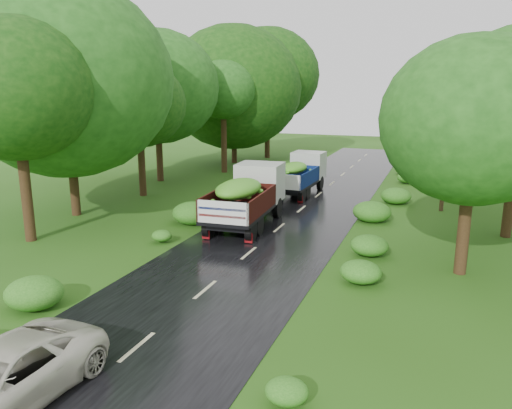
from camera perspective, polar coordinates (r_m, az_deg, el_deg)
The scene contains 10 objects.
ground at distance 13.80m, azimuth -13.45°, elevation -15.60°, with size 120.00×120.00×0.00m, color #22450E.
road at distance 17.73m, azimuth -4.39°, elevation -8.51°, with size 6.50×80.00×0.02m, color black.
road_lines at distance 18.57m, azimuth -3.08°, elevation -7.42°, with size 0.12×69.60×0.00m.
truck_near at distance 24.15m, azimuth -0.89°, elevation 1.27°, with size 2.67×6.65×2.74m.
truck_far at distance 31.50m, azimuth 5.09°, elevation 3.73°, with size 2.26×5.87×2.43m.
car at distance 12.20m, azimuth -27.25°, elevation -17.27°, with size 2.18×4.73×1.32m, color beige.
utility_pole at distance 28.33m, azimuth 21.06°, elevation 7.63°, with size 1.37×0.64×8.19m.
trees_left at distance 36.22m, azimuth -8.03°, elevation 13.27°, with size 7.51×32.54×9.62m.
trees_right at distance 31.51m, azimuth 25.16°, elevation 10.56°, with size 6.65×31.55×8.04m.
shrubs at distance 25.68m, azimuth 4.04°, elevation -0.79°, with size 11.90×44.00×0.70m.
Camera 1 is at (7.00, -9.90, 6.58)m, focal length 35.00 mm.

